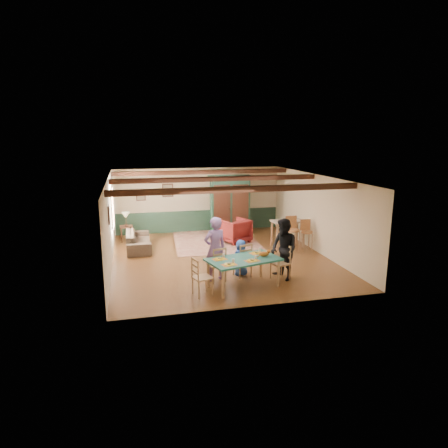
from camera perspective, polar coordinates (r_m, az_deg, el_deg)
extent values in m
plane|color=#563118|center=(13.46, -0.57, -4.84)|extent=(8.00, 8.00, 0.00)
cube|color=beige|center=(16.98, -3.63, 3.46)|extent=(7.00, 0.02, 2.70)
cube|color=beige|center=(12.81, -16.02, 0.02)|extent=(0.02, 8.00, 2.70)
cube|color=beige|center=(14.30, 13.21, 1.45)|extent=(0.02, 8.00, 2.70)
cube|color=white|center=(12.91, -0.60, 6.67)|extent=(7.00, 8.00, 0.02)
cube|color=#1C3427|center=(17.12, -3.58, 0.47)|extent=(6.95, 0.03, 0.90)
cube|color=black|center=(10.71, 2.19, 4.98)|extent=(6.95, 0.16, 0.16)
cube|color=black|center=(13.31, -0.98, 6.46)|extent=(6.95, 0.16, 0.16)
cube|color=black|center=(15.85, -3.06, 7.41)|extent=(6.95, 0.16, 0.16)
imported|color=#775795|center=(11.18, -1.30, -3.58)|extent=(0.76, 0.59, 1.83)
imported|color=black|center=(11.40, 8.53, -3.62)|extent=(0.86, 0.99, 1.75)
imported|color=#294DA4|center=(11.68, 2.43, -4.83)|extent=(0.59, 0.46, 1.06)
cube|color=#C2AC8C|center=(15.52, -1.20, -2.45)|extent=(3.38, 3.93, 0.01)
cube|color=#163829|center=(16.38, 0.82, 2.68)|extent=(1.76, 0.77, 2.44)
imported|color=#521013|center=(15.31, 1.58, -0.94)|extent=(1.28, 1.30, 0.91)
imported|color=#3D3126|center=(14.74, -12.13, -2.30)|extent=(0.85, 2.16, 0.63)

